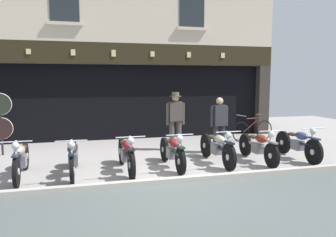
% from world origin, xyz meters
% --- Properties ---
extents(ground, '(22.45, 22.00, 0.18)m').
position_xyz_m(ground, '(0.00, -0.98, -0.04)').
color(ground, gray).
extents(shop_facade, '(10.75, 4.42, 5.96)m').
position_xyz_m(shop_facade, '(-0.00, 7.03, 1.66)').
color(shop_facade, black).
rests_on(shop_facade, ground).
extents(motorcycle_far_left, '(0.62, 2.01, 0.91)m').
position_xyz_m(motorcycle_far_left, '(-3.04, 1.24, 0.42)').
color(motorcycle_far_left, black).
rests_on(motorcycle_far_left, ground).
extents(motorcycle_left, '(0.62, 2.06, 0.91)m').
position_xyz_m(motorcycle_left, '(-1.97, 1.11, 0.42)').
color(motorcycle_left, black).
rests_on(motorcycle_left, ground).
extents(motorcycle_center_left, '(0.62, 2.08, 0.92)m').
position_xyz_m(motorcycle_center_left, '(-0.81, 1.13, 0.43)').
color(motorcycle_center_left, black).
rests_on(motorcycle_center_left, ground).
extents(motorcycle_center, '(0.62, 1.92, 0.90)m').
position_xyz_m(motorcycle_center, '(0.29, 1.19, 0.41)').
color(motorcycle_center, black).
rests_on(motorcycle_center, ground).
extents(motorcycle_center_right, '(0.62, 2.07, 0.91)m').
position_xyz_m(motorcycle_center_right, '(1.47, 1.27, 0.42)').
color(motorcycle_center_right, black).
rests_on(motorcycle_center_right, ground).
extents(motorcycle_right, '(0.62, 1.94, 0.89)m').
position_xyz_m(motorcycle_right, '(2.55, 1.17, 0.41)').
color(motorcycle_right, black).
rests_on(motorcycle_right, ground).
extents(motorcycle_far_right, '(0.62, 1.95, 0.91)m').
position_xyz_m(motorcycle_far_right, '(3.74, 1.19, 0.42)').
color(motorcycle_far_right, black).
rests_on(motorcycle_far_right, ground).
extents(salesman_left, '(0.56, 0.34, 1.71)m').
position_xyz_m(salesman_left, '(0.92, 3.08, 0.95)').
color(salesman_left, '#47423D').
rests_on(salesman_left, ground).
extents(shopkeeper_center, '(0.56, 0.27, 1.58)m').
position_xyz_m(shopkeeper_center, '(2.01, 2.40, 0.87)').
color(shopkeeper_center, '#2D2D33').
rests_on(shopkeeper_center, ground).
extents(tyre_sign_pole, '(0.62, 0.06, 1.72)m').
position_xyz_m(tyre_sign_pole, '(-3.91, 3.68, 1.06)').
color(tyre_sign_pole, '#232328').
rests_on(tyre_sign_pole, ground).
extents(advert_board_near, '(0.69, 0.03, 1.01)m').
position_xyz_m(advert_board_near, '(2.29, 5.40, 1.79)').
color(advert_board_near, silver).
extents(advert_board_far, '(0.80, 0.03, 0.95)m').
position_xyz_m(advert_board_far, '(3.40, 5.40, 1.83)').
color(advert_board_far, silver).
extents(leaning_bicycle, '(1.68, 0.52, 0.93)m').
position_xyz_m(leaning_bicycle, '(3.94, 3.90, 0.37)').
color(leaning_bicycle, black).
rests_on(leaning_bicycle, ground).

